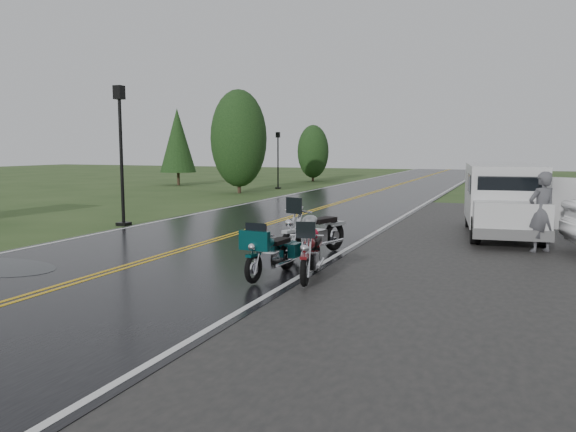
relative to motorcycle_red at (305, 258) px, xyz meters
The scene contains 12 objects.
ground 4.30m from the motorcycle_red, behind, with size 120.00×120.00×0.00m, color #2D471E.
road 11.45m from the motorcycle_red, 111.62° to the left, with size 8.00×100.00×0.04m, color black.
motorcycle_red is the anchor object (origin of this frame).
motorcycle_teal 0.98m from the motorcycle_red, behind, with size 0.70×1.93×1.14m, color #043335, non-canonical shape.
motorcycle_silver 2.37m from the motorcycle_red, 118.19° to the left, with size 0.86×2.37×1.40m, color #A5A9AD, non-canonical shape.
van_white 6.70m from the motorcycle_red, 67.82° to the left, with size 2.04×5.44×2.14m, color silver, non-canonical shape.
person_at_van 6.95m from the motorcycle_red, 53.96° to the left, with size 0.72×0.47×1.98m, color #494A4E.
lamp_post_near_left 10.50m from the motorcycle_red, 146.47° to the left, with size 0.40×0.40×4.65m, color black, non-canonical shape.
lamp_post_far_left 25.84m from the motorcycle_red, 114.47° to the left, with size 0.31×0.31×3.63m, color black, non-canonical shape.
tree_left_mid 22.57m from the motorcycle_red, 120.35° to the left, with size 3.22×3.22×5.04m, color #1E3D19, non-canonical shape.
tree_left_far 33.98m from the motorcycle_red, 109.60° to the left, with size 2.43×2.43×3.74m, color #1E3D19, non-canonical shape.
pine_left_far 30.33m from the motorcycle_red, 127.64° to the left, with size 2.49×2.49×5.18m, color #1E3D19, non-canonical shape.
Camera 1 is at (7.74, -10.00, 2.57)m, focal length 35.00 mm.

